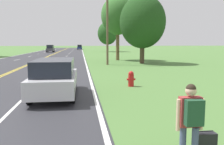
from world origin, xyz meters
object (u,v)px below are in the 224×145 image
(hitchhiker_person, at_px, (191,116))
(car_dark_grey_suv_approaching, at_px, (50,48))
(fire_hydrant, at_px, (131,79))
(car_dark_blue_van_mid_near, at_px, (80,47))
(car_silver_van_nearest, at_px, (55,77))
(tree_behind_sign, at_px, (118,16))
(tree_right_cluster, at_px, (107,33))
(tree_left_verge, at_px, (143,22))

(hitchhiker_person, bearing_deg, car_dark_grey_suv_approaching, 10.08)
(hitchhiker_person, distance_m, fire_hydrant, 8.75)
(car_dark_blue_van_mid_near, bearing_deg, car_silver_van_nearest, -2.36)
(tree_behind_sign, height_order, tree_right_cluster, tree_behind_sign)
(tree_behind_sign, bearing_deg, hitchhiker_person, -96.15)
(tree_left_verge, distance_m, tree_behind_sign, 6.01)
(fire_hydrant, distance_m, car_dark_grey_suv_approaching, 52.59)
(car_silver_van_nearest, bearing_deg, tree_behind_sign, 164.19)
(tree_right_cluster, bearing_deg, hitchhiker_person, -95.02)
(fire_hydrant, bearing_deg, tree_left_verge, 72.97)
(tree_left_verge, distance_m, car_silver_van_nearest, 19.34)
(hitchhiker_person, bearing_deg, tree_right_cluster, -4.34)
(car_silver_van_nearest, distance_m, car_dark_grey_suv_approaching, 53.82)
(tree_left_verge, height_order, car_silver_van_nearest, tree_left_verge)
(car_silver_van_nearest, bearing_deg, tree_left_verge, 153.34)
(tree_left_verge, xyz_separation_m, car_dark_blue_van_mid_near, (-7.67, 61.21, -3.99))
(tree_behind_sign, height_order, car_silver_van_nearest, tree_behind_sign)
(tree_behind_sign, bearing_deg, fire_hydrant, -96.84)
(car_dark_grey_suv_approaching, bearing_deg, hitchhiker_person, -169.68)
(hitchhiker_person, bearing_deg, car_silver_van_nearest, 26.71)
(tree_behind_sign, height_order, car_dark_grey_suv_approaching, tree_behind_sign)
(fire_hydrant, height_order, car_dark_blue_van_mid_near, car_dark_blue_van_mid_near)
(tree_right_cluster, bearing_deg, tree_left_verge, -90.28)
(car_dark_blue_van_mid_near, bearing_deg, hitchhiker_person, -0.07)
(tree_left_verge, xyz_separation_m, car_silver_van_nearest, (-8.58, -16.86, -4.02))
(hitchhiker_person, relative_size, car_silver_van_nearest, 0.36)
(tree_left_verge, distance_m, car_dark_grey_suv_approaching, 39.79)
(tree_left_verge, bearing_deg, hitchhiker_person, -102.55)
(tree_left_verge, relative_size, tree_right_cluster, 0.98)
(tree_behind_sign, xyz_separation_m, car_dark_blue_van_mid_near, (-5.54, 55.74, -5.30))
(hitchhiker_person, relative_size, car_dark_blue_van_mid_near, 0.40)
(tree_behind_sign, relative_size, tree_right_cluster, 1.08)
(tree_behind_sign, relative_size, car_silver_van_nearest, 1.94)
(car_dark_blue_van_mid_near, bearing_deg, fire_hydrant, 0.63)
(car_dark_grey_suv_approaching, relative_size, car_dark_blue_van_mid_near, 0.96)
(fire_hydrant, relative_size, tree_right_cluster, 0.11)
(hitchhiker_person, relative_size, tree_left_verge, 0.21)
(tree_left_verge, height_order, car_dark_blue_van_mid_near, tree_left_verge)
(tree_right_cluster, xyz_separation_m, car_silver_van_nearest, (-8.76, -55.20, -4.18))
(tree_right_cluster, xyz_separation_m, car_dark_blue_van_mid_near, (-7.85, 22.87, -4.15))
(car_silver_van_nearest, xyz_separation_m, car_dark_blue_van_mid_near, (0.91, 78.06, 0.03))
(tree_behind_sign, xyz_separation_m, car_dark_grey_suv_approaching, (-13.10, 31.09, -5.21))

